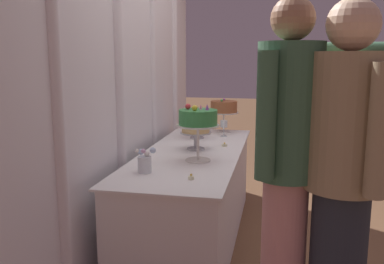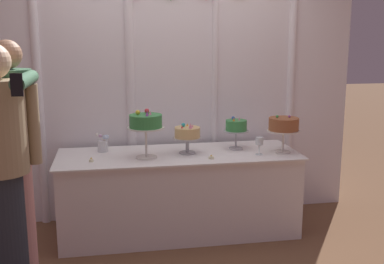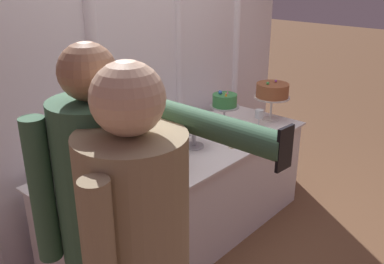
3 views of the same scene
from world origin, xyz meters
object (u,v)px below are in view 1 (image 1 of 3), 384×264
cake_display_midleft (196,128)px  tealight_near_left (224,145)px  wine_glass (224,124)px  tealight_far_left (191,178)px  flower_vase (145,162)px  guest_girl_blue_dress (289,166)px  cake_display_rightmost (224,108)px  guest_man_pink_jacket (343,180)px  cake_table (193,195)px  cake_display_midright (197,117)px  cake_display_leftmost (199,120)px

cake_display_midleft → tealight_near_left: cake_display_midleft is taller
wine_glass → tealight_far_left: wine_glass is taller
flower_vase → guest_girl_blue_dress: size_ratio=0.10×
cake_display_midleft → cake_display_rightmost: cake_display_rightmost is taller
cake_display_midleft → tealight_near_left: bearing=-51.6°
tealight_far_left → guest_man_pink_jacket: guest_man_pink_jacket is taller
cake_table → cake_display_rightmost: 1.10m
flower_vase → cake_display_midright: bearing=-5.1°
cake_table → tealight_near_left: 0.50m
cake_display_midleft → flower_vase: cake_display_midleft is taller
cake_display_leftmost → wine_glass: (0.97, -0.05, -0.18)m
cake_display_midleft → cake_display_midright: (0.46, 0.08, 0.03)m
cake_table → tealight_far_left: size_ratio=55.70×
cake_display_leftmost → wine_glass: bearing=-3.2°
cake_display_rightmost → flower_vase: bearing=169.0°
wine_glass → flower_vase: (-1.33, 0.34, -0.04)m
guest_girl_blue_dress → guest_man_pink_jacket: bearing=-99.8°
cake_table → cake_display_rightmost: cake_display_rightmost is taller
cake_display_rightmost → tealight_far_left: 1.67m
cake_display_leftmost → flower_vase: 0.51m
cake_display_midleft → wine_glass: 0.63m
cake_display_leftmost → cake_table: bearing=19.6°
cake_display_midright → guest_girl_blue_dress: size_ratio=0.17×
cake_display_midright → guest_man_pink_jacket: size_ratio=0.17×
cake_display_midright → tealight_near_left: cake_display_midright is taller
cake_display_rightmost → flower_vase: size_ratio=2.02×
tealight_far_left → flower_vase: bearing=73.6°
cake_table → tealight_near_left: size_ratio=43.13×
flower_vase → tealight_near_left: bearing=-24.1°
guest_girl_blue_dress → cake_display_leftmost: bearing=32.7°
tealight_near_left → guest_man_pink_jacket: size_ratio=0.03×
cake_display_midright → wine_glass: bearing=-57.9°
cake_display_midleft → tealight_far_left: 0.85m
cake_display_rightmost → cake_display_midleft: bearing=172.1°
flower_vase → wine_glass: bearing=-14.2°
cake_display_midleft → guest_girl_blue_dress: bearing=-151.9°
cake_display_rightmost → tealight_far_left: size_ratio=8.87×
cake_table → flower_vase: 0.80m
cake_display_rightmost → tealight_far_left: (-1.66, -0.02, -0.23)m
cake_display_rightmost → wine_glass: (-0.23, -0.03, -0.13)m
tealight_near_left → guest_girl_blue_dress: 1.57m
cake_display_rightmost → tealight_near_left: bearing=-171.8°
cake_table → tealight_near_left: (0.24, -0.22, 0.37)m
guest_girl_blue_dress → tealight_near_left: bearing=18.2°
guest_girl_blue_dress → guest_man_pink_jacket: size_ratio=1.01×
tealight_near_left → guest_girl_blue_dress: bearing=-161.8°
cake_display_midright → guest_man_pink_jacket: bearing=-150.8°
flower_vase → tealight_near_left: 0.98m
cake_table → tealight_far_left: 0.85m
cake_display_midright → wine_glass: 0.29m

